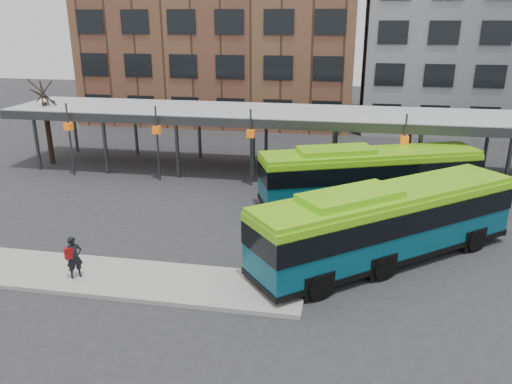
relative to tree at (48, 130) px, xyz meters
name	(u,v)px	position (x,y,z in m)	size (l,w,h in m)	color
ground	(276,259)	(18.00, -12.00, -2.43)	(120.00, 120.00, 0.00)	#28282B
boarding_island	(129,279)	(12.50, -15.00, -2.34)	(14.00, 3.00, 0.18)	gray
canopy	(304,116)	(17.94, 0.87, 1.47)	(40.00, 6.53, 4.80)	#999B9E
tree	(48,130)	(0.00, 0.00, 0.00)	(1.64, 1.64, 5.60)	black
building_brick	(224,7)	(8.00, 20.00, 8.57)	(26.00, 14.00, 22.00)	brown
building_grey	(501,17)	(34.00, 20.00, 7.57)	(24.00, 14.00, 20.00)	slate
bus_front	(386,222)	(22.57, -11.31, -0.64)	(11.37, 9.95, 3.45)	#084658
bus_rear	(368,174)	(22.03, -4.34, -0.69)	(12.22, 6.79, 3.34)	#084658
pedestrian	(74,257)	(10.46, -15.36, -1.38)	(0.73, 0.74, 1.72)	black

